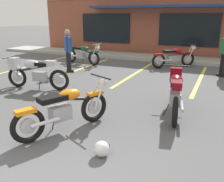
{
  "coord_description": "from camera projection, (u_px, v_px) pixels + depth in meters",
  "views": [
    {
      "loc": [
        1.9,
        -1.54,
        2.18
      ],
      "look_at": [
        -0.32,
        3.35,
        0.55
      ],
      "focal_mm": 39.9,
      "sensor_mm": 36.0,
      "label": 1
    }
  ],
  "objects": [
    {
      "name": "motorcycle_blue_standard",
      "position": [
        34.0,
        72.0,
        7.63
      ],
      "size": [
        2.1,
        0.78,
        0.98
      ],
      "color": "black",
      "rests_on": "ground_plane"
    },
    {
      "name": "helmet_on_pavement",
      "position": [
        102.0,
        149.0,
        4.0
      ],
      "size": [
        0.26,
        0.26,
        0.26
      ],
      "color": "silver",
      "rests_on": "ground_plane"
    },
    {
      "name": "brick_storefront_building",
      "position": [
        195.0,
        23.0,
        15.51
      ],
      "size": [
        18.32,
        6.47,
        3.44
      ],
      "color": "brown",
      "rests_on": "ground_plane"
    },
    {
      "name": "painted_stall_lines",
      "position": [
        166.0,
        76.0,
        9.37
      ],
      "size": [
        12.19,
        4.8,
        0.01
      ],
      "color": "#DBCC4C",
      "rests_on": "ground_plane"
    },
    {
      "name": "motorcycle_foreground_classic",
      "position": [
        65.0,
        109.0,
        4.79
      ],
      "size": [
        1.18,
        1.96,
        0.98
      ],
      "color": "black",
      "rests_on": "ground_plane"
    },
    {
      "name": "motorcycle_black_cruiser",
      "position": [
        82.0,
        54.0,
        11.6
      ],
      "size": [
        2.09,
        0.79,
        0.98
      ],
      "color": "black",
      "rests_on": "ground_plane"
    },
    {
      "name": "sidewalk_kerb",
      "position": [
        182.0,
        59.0,
        12.48
      ],
      "size": [
        22.0,
        1.8,
        0.14
      ],
      "primitive_type": "cube",
      "color": "#A8A59E",
      "rests_on": "ground_plane"
    },
    {
      "name": "ground_plane",
      "position": [
        129.0,
        112.0,
        5.9
      ],
      "size": [
        80.0,
        80.0,
        0.0
      ],
      "primitive_type": "plane",
      "color": "#515154"
    },
    {
      "name": "person_near_building",
      "position": [
        68.0,
        48.0,
        9.74
      ],
      "size": [
        0.5,
        0.49,
        1.68
      ],
      "color": "black",
      "rests_on": "ground_plane"
    },
    {
      "name": "motorcycle_green_cafe_racer",
      "position": [
        175.0,
        91.0,
        5.72
      ],
      "size": [
        0.81,
        2.09,
        0.98
      ],
      "color": "black",
      "rests_on": "ground_plane"
    },
    {
      "name": "motorcycle_silver_naked",
      "position": [
        174.0,
        57.0,
        10.78
      ],
      "size": [
        1.7,
        1.6,
        0.98
      ],
      "color": "black",
      "rests_on": "ground_plane"
    }
  ]
}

